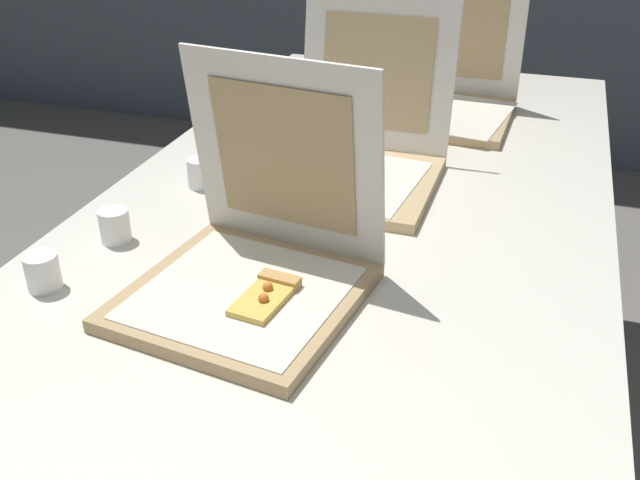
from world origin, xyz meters
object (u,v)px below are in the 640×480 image
object	(u,v)px
pizza_box_front	(253,265)
cup_white_far	(272,131)
pizza_box_back	(446,96)
cup_white_near_left	(43,272)
cup_white_mid	(200,173)
cup_white_near_center	(115,226)
pizza_box_middle	(357,155)
table	(337,245)

from	to	relation	value
pizza_box_front	cup_white_far	bearing A→B (deg)	116.55
pizza_box_back	cup_white_near_left	world-z (taller)	pizza_box_back
pizza_box_back	cup_white_mid	distance (m)	0.72
pizza_box_back	cup_white_far	world-z (taller)	pizza_box_back
pizza_box_front	cup_white_near_left	bearing A→B (deg)	-156.58
pizza_box_back	cup_white_near_center	world-z (taller)	pizza_box_back
pizza_box_front	cup_white_near_center	xyz separation A→B (m)	(-0.30, 0.08, -0.02)
pizza_box_front	cup_white_near_left	xyz separation A→B (m)	(-0.32, -0.09, -0.02)
pizza_box_middle	cup_white_near_left	distance (m)	0.67
pizza_box_front	cup_white_near_left	size ratio (longest dim) A/B	6.33
cup_white_mid	cup_white_far	xyz separation A→B (m)	(0.05, 0.27, 0.00)
cup_white_far	pizza_box_back	bearing A→B (deg)	42.60
cup_white_mid	cup_white_near_center	xyz separation A→B (m)	(-0.04, -0.26, 0.00)
table	pizza_box_back	bearing A→B (deg)	82.43
pizza_box_back	cup_white_near_left	distance (m)	1.12
pizza_box_middle	table	bearing A→B (deg)	-83.57
cup_white_near_left	cup_white_far	xyz separation A→B (m)	(0.12, 0.69, 0.00)
pizza_box_front	pizza_box_middle	xyz separation A→B (m)	(0.04, 0.47, 0.00)
cup_white_near_center	cup_white_far	distance (m)	0.53
table	pizza_box_middle	xyz separation A→B (m)	(-0.02, 0.21, 0.10)
cup_white_near_center	cup_white_near_left	world-z (taller)	same
cup_white_mid	cup_white_near_center	bearing A→B (deg)	-99.14
cup_white_near_center	cup_white_mid	bearing A→B (deg)	80.86
pizza_box_front	cup_white_near_center	bearing A→B (deg)	172.59
cup_white_near_left	cup_white_mid	bearing A→B (deg)	81.32
pizza_box_front	cup_white_near_left	distance (m)	0.33
cup_white_mid	cup_white_near_left	distance (m)	0.43
pizza_box_middle	pizza_box_back	distance (m)	0.47
cup_white_mid	cup_white_near_left	world-z (taller)	same
table	pizza_box_front	xyz separation A→B (m)	(-0.06, -0.26, 0.10)
pizza_box_front	cup_white_near_center	size ratio (longest dim) A/B	6.33
cup_white_near_left	table	bearing A→B (deg)	42.55
pizza_box_back	pizza_box_middle	bearing A→B (deg)	-101.74
pizza_box_middle	cup_white_mid	world-z (taller)	pizza_box_middle
pizza_box_back	cup_white_near_left	xyz separation A→B (m)	(-0.47, -1.02, -0.02)
cup_white_near_left	cup_white_far	size ratio (longest dim) A/B	1.00
cup_white_near_left	pizza_box_back	bearing A→B (deg)	65.22
table	cup_white_near_left	distance (m)	0.52
table	cup_white_near_left	xyz separation A→B (m)	(-0.38, -0.35, 0.07)
cup_white_far	pizza_box_middle	bearing A→B (deg)	-28.80
cup_white_near_left	cup_white_far	world-z (taller)	same
pizza_box_middle	cup_white_far	distance (m)	0.28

